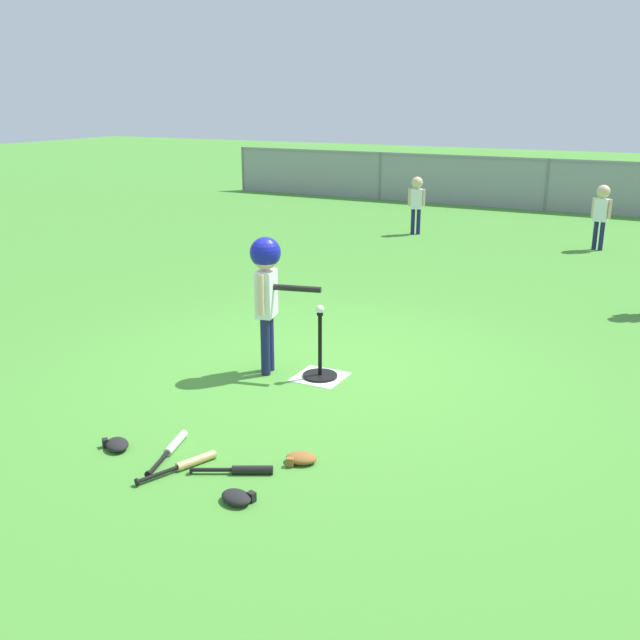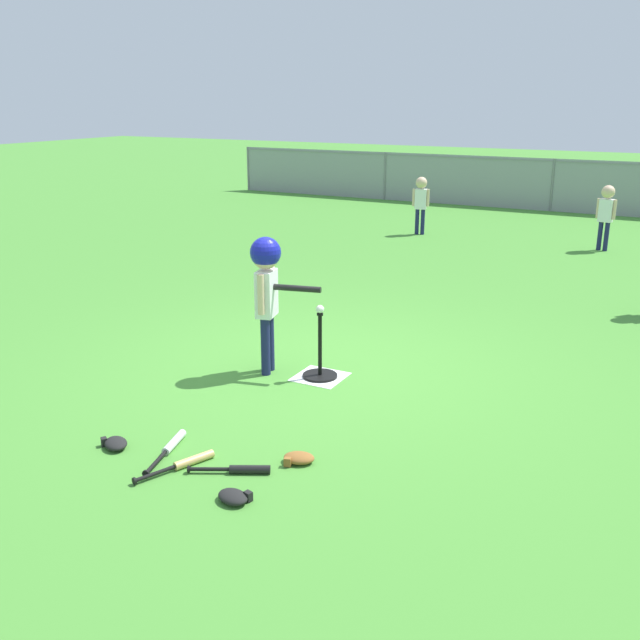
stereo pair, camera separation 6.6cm
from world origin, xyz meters
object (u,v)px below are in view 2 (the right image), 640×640
(batting_tee, at_px, (320,367))
(glove_by_plate, at_px, (115,443))
(batter_child, at_px, (267,277))
(fielder_near_right, at_px, (606,209))
(glove_near_bats, at_px, (234,497))
(spare_bat_silver, at_px, (170,446))
(spare_bat_black, at_px, (241,469))
(fielder_near_left, at_px, (421,198))
(baseball_on_tee, at_px, (320,309))
(glove_tossed_aside, at_px, (298,458))
(spare_bat_wood, at_px, (186,463))

(batting_tee, distance_m, glove_by_plate, 2.05)
(batting_tee, relative_size, batter_child, 0.48)
(fielder_near_right, xyz_separation_m, glove_by_plate, (-2.19, -9.14, -0.66))
(glove_near_bats, bearing_deg, spare_bat_silver, 155.50)
(batter_child, distance_m, fielder_near_right, 7.58)
(batting_tee, bearing_deg, batter_child, -166.85)
(batting_tee, relative_size, spare_bat_black, 1.16)
(fielder_near_left, distance_m, spare_bat_black, 9.24)
(spare_bat_black, bearing_deg, baseball_on_tee, 100.87)
(fielder_near_right, bearing_deg, glove_near_bats, -96.10)
(fielder_near_left, distance_m, glove_by_plate, 9.18)
(batting_tee, xyz_separation_m, spare_bat_black, (0.35, -1.82, -0.06))
(glove_tossed_aside, bearing_deg, fielder_near_right, 84.19)
(fielder_near_left, distance_m, glove_tossed_aside, 9.00)
(glove_by_plate, distance_m, glove_near_bats, 1.21)
(glove_tossed_aside, bearing_deg, spare_bat_black, -130.76)
(glove_by_plate, bearing_deg, batter_child, 83.86)
(batting_tee, distance_m, glove_tossed_aside, 1.63)
(batting_tee, distance_m, fielder_near_left, 7.39)
(baseball_on_tee, height_order, glove_tossed_aside, baseball_on_tee)
(spare_bat_silver, relative_size, glove_by_plate, 2.33)
(batter_child, bearing_deg, glove_near_bats, -63.94)
(fielder_near_left, xyz_separation_m, glove_tossed_aside, (2.32, -8.67, -0.64))
(fielder_near_right, xyz_separation_m, glove_tossed_aside, (-0.89, -8.70, -0.66))
(spare_bat_silver, xyz_separation_m, glove_tossed_aside, (0.92, 0.27, 0.01))
(fielder_near_left, relative_size, spare_bat_black, 1.99)
(glove_by_plate, relative_size, glove_near_bats, 1.07)
(baseball_on_tee, relative_size, spare_bat_silver, 0.12)
(fielder_near_left, bearing_deg, glove_tossed_aside, -75.03)
(spare_bat_silver, bearing_deg, glove_near_bats, -24.50)
(batting_tee, distance_m, glove_near_bats, 2.21)
(batter_child, height_order, glove_near_bats, batter_child)
(spare_bat_black, bearing_deg, fielder_near_right, 82.68)
(baseball_on_tee, bearing_deg, fielder_near_right, 78.16)
(fielder_near_right, distance_m, spare_bat_black, 9.12)
(batter_child, xyz_separation_m, fielder_near_left, (-1.21, 7.28, -0.23))
(batter_child, height_order, glove_by_plate, batter_child)
(baseball_on_tee, height_order, fielder_near_right, fielder_near_right)
(spare_bat_black, bearing_deg, glove_near_bats, -63.59)
(batter_child, relative_size, glove_by_plate, 4.71)
(batting_tee, xyz_separation_m, glove_near_bats, (0.51, -2.14, -0.06))
(baseball_on_tee, xyz_separation_m, fielder_near_left, (-1.69, 7.16, 0.03))
(batter_child, distance_m, glove_tossed_aside, 1.98)
(fielder_near_left, bearing_deg, glove_by_plate, -83.64)
(fielder_near_left, relative_size, glove_tossed_aside, 4.09)
(glove_near_bats, height_order, glove_tossed_aside, same)
(batting_tee, bearing_deg, fielder_near_left, 103.30)
(spare_bat_silver, bearing_deg, spare_bat_wood, -29.74)
(baseball_on_tee, height_order, spare_bat_silver, baseball_on_tee)
(baseball_on_tee, height_order, glove_near_bats, baseball_on_tee)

